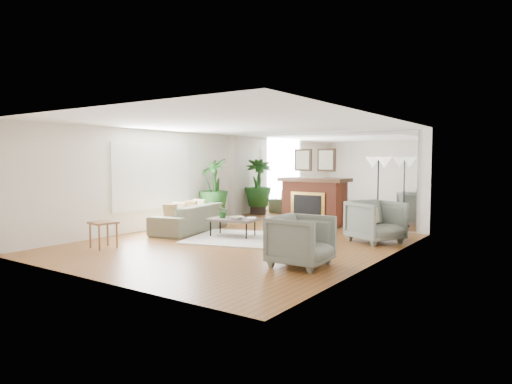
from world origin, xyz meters
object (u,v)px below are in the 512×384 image
Objects in this scene: potted_ficus at (214,188)px; coffee_table at (233,220)px; armchair_front at (301,241)px; side_table at (103,226)px; armchair_back at (376,221)px; sofa at (190,218)px; floor_lamp at (378,169)px; fireplace at (311,201)px.

coffee_table is at bearing -40.83° from potted_ficus.
armchair_front is 5.76m from potted_ficus.
coffee_table is 2.72m from potted_ficus.
side_table is at bearing -118.19° from coffee_table.
coffee_table is 1.19× the size of armchair_back.
side_table is (0.05, -2.55, 0.11)m from sofa.
sofa is 1.89m from potted_ficus.
floor_lamp is at bearing 44.24° from armchair_back.
coffee_table is at bearing -145.06° from floor_lamp.
floor_lamp is at bearing 102.95° from sofa.
fireplace is at bearing 85.62° from armchair_back.
armchair_back is at bearing -32.02° from fireplace.
armchair_back reaches higher than coffee_table.
sofa is 4.42m from armchair_back.
side_table is 0.30× the size of potted_ficus.
coffee_table is 1.26× the size of armchair_front.
floor_lamp is at bearing 34.94° from coffee_table.
sofa is at bearing -69.07° from potted_ficus.
coffee_table is 3.48m from floor_lamp.
potted_ficus is at bearing 51.75° from armchair_front.
fireplace reaches higher than floor_lamp.
coffee_table is (-0.58, -2.67, -0.27)m from fireplace.
floor_lamp is (2.69, 1.88, 1.16)m from coffee_table.
fireplace is 2.78m from potted_ficus.
fireplace is at bearing 69.63° from side_table.
floor_lamp is at bearing 47.32° from side_table.
potted_ficus is (-4.66, 3.34, 0.53)m from armchair_front.
armchair_front is at bearing -157.19° from armchair_back.
coffee_table is at bearing 140.74° from armchair_back.
fireplace is at bearing 77.67° from coffee_table.
armchair_front reaches higher than coffee_table.
potted_ficus is 0.98× the size of floor_lamp.
armchair_front is 1.75× the size of side_table.
coffee_table is 2.20× the size of side_table.
coffee_table is 2.81m from side_table.
fireplace is 4.74m from armchair_front.
floor_lamp is at bearing 1.65° from potted_ficus.
side_table is at bearing 99.87° from armchair_front.
armchair_back is 1.84× the size of side_table.
potted_ficus is (-2.02, 1.74, 0.56)m from coffee_table.
floor_lamp reaches higher than sofa.
fireplace reaches higher than potted_ficus.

